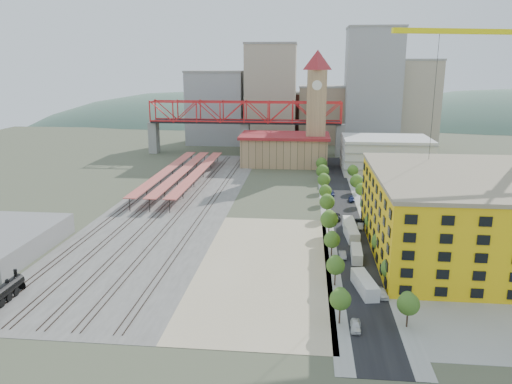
# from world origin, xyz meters

# --- Properties ---
(ground) EXTENTS (400.00, 400.00, 0.00)m
(ground) POSITION_xyz_m (0.00, 0.00, 0.00)
(ground) COLOR #474C38
(ground) RESTS_ON ground
(ballast_strip) EXTENTS (36.00, 165.00, 0.06)m
(ballast_strip) POSITION_xyz_m (-36.00, 17.50, 0.03)
(ballast_strip) COLOR #605E59
(ballast_strip) RESTS_ON ground
(dirt_lot) EXTENTS (28.00, 67.00, 0.06)m
(dirt_lot) POSITION_xyz_m (-4.00, -31.50, 0.03)
(dirt_lot) COLOR tan
(dirt_lot) RESTS_ON ground
(street_asphalt) EXTENTS (12.00, 170.00, 0.06)m
(street_asphalt) POSITION_xyz_m (16.00, 15.00, 0.03)
(street_asphalt) COLOR black
(street_asphalt) RESTS_ON ground
(sidewalk_west) EXTENTS (3.00, 170.00, 0.04)m
(sidewalk_west) POSITION_xyz_m (10.50, 15.00, 0.02)
(sidewalk_west) COLOR gray
(sidewalk_west) RESTS_ON ground
(sidewalk_east) EXTENTS (3.00, 170.00, 0.04)m
(sidewalk_east) POSITION_xyz_m (21.50, 15.00, 0.02)
(sidewalk_east) COLOR gray
(sidewalk_east) RESTS_ON ground
(construction_pad) EXTENTS (50.00, 90.00, 0.06)m
(construction_pad) POSITION_xyz_m (45.00, -20.00, 0.03)
(construction_pad) COLOR gray
(construction_pad) RESTS_ON ground
(rail_tracks) EXTENTS (26.56, 160.00, 0.18)m
(rail_tracks) POSITION_xyz_m (-37.80, 17.50, 0.15)
(rail_tracks) COLOR #382B23
(rail_tracks) RESTS_ON ground
(platform_canopies) EXTENTS (16.00, 80.00, 4.12)m
(platform_canopies) POSITION_xyz_m (-41.00, 45.00, 3.99)
(platform_canopies) COLOR #D96353
(platform_canopies) RESTS_ON ground
(station_hall) EXTENTS (38.00, 24.00, 13.10)m
(station_hall) POSITION_xyz_m (-5.00, 82.00, 6.67)
(station_hall) COLOR tan
(station_hall) RESTS_ON ground
(clock_tower) EXTENTS (12.00, 12.00, 52.00)m
(clock_tower) POSITION_xyz_m (8.00, 79.99, 28.70)
(clock_tower) COLOR tan
(clock_tower) RESTS_ON ground
(parking_garage) EXTENTS (34.00, 26.00, 14.00)m
(parking_garage) POSITION_xyz_m (36.00, 70.00, 7.00)
(parking_garage) COLOR silver
(parking_garage) RESTS_ON ground
(truss_bridge) EXTENTS (94.00, 9.60, 25.60)m
(truss_bridge) POSITION_xyz_m (-25.00, 105.00, 18.86)
(truss_bridge) COLOR gray
(truss_bridge) RESTS_ON ground
(construction_building) EXTENTS (44.60, 50.60, 18.80)m
(construction_building) POSITION_xyz_m (42.00, -20.00, 9.41)
(construction_building) COLOR #EBB113
(construction_building) RESTS_ON ground
(street_trees) EXTENTS (15.40, 124.40, 8.00)m
(street_trees) POSITION_xyz_m (16.00, 5.00, 0.00)
(street_trees) COLOR #37641E
(street_trees) RESTS_ON ground
(skyline) EXTENTS (133.00, 46.00, 60.00)m
(skyline) POSITION_xyz_m (7.47, 142.31, 22.81)
(skyline) COLOR #9EA0A3
(skyline) RESTS_ON ground
(distant_hills) EXTENTS (647.00, 264.00, 227.00)m
(distant_hills) POSITION_xyz_m (45.28, 260.00, -79.54)
(distant_hills) COLOR #4C6B59
(distant_hills) RESTS_ON ground
(site_trailer_a) EXTENTS (4.54, 10.56, 2.80)m
(site_trailer_a) POSITION_xyz_m (16.00, -42.09, 1.40)
(site_trailer_a) COLOR silver
(site_trailer_a) RESTS_ON ground
(site_trailer_b) EXTENTS (2.65, 8.85, 2.40)m
(site_trailer_b) POSITION_xyz_m (16.00, -25.46, 1.20)
(site_trailer_b) COLOR silver
(site_trailer_b) RESTS_ON ground
(site_trailer_c) EXTENTS (3.43, 10.35, 2.79)m
(site_trailer_c) POSITION_xyz_m (16.00, -11.97, 1.39)
(site_trailer_c) COLOR silver
(site_trailer_c) RESTS_ON ground
(site_trailer_d) EXTENTS (3.02, 10.19, 2.76)m
(site_trailer_d) POSITION_xyz_m (16.00, -6.29, 1.38)
(site_trailer_d) COLOR silver
(site_trailer_d) RESTS_ON ground
(car_0) EXTENTS (1.96, 4.30, 1.43)m
(car_0) POSITION_xyz_m (13.00, -56.86, 0.71)
(car_0) COLOR silver
(car_0) RESTS_ON ground
(car_1) EXTENTS (1.64, 4.19, 1.36)m
(car_1) POSITION_xyz_m (13.00, -25.17, 0.68)
(car_1) COLOR gray
(car_1) RESTS_ON ground
(car_2) EXTENTS (2.87, 5.77, 1.57)m
(car_2) POSITION_xyz_m (13.00, 3.46, 0.79)
(car_2) COLOR black
(car_2) RESTS_ON ground
(car_3) EXTENTS (2.09, 4.71, 1.34)m
(car_3) POSITION_xyz_m (13.00, 29.68, 0.67)
(car_3) COLOR navy
(car_3) RESTS_ON ground
(car_4) EXTENTS (2.40, 4.62, 1.50)m
(car_4) POSITION_xyz_m (19.00, -44.19, 0.75)
(car_4) COLOR white
(car_4) RESTS_ON ground
(car_5) EXTENTS (1.87, 4.44, 1.43)m
(car_5) POSITION_xyz_m (19.00, -4.17, 0.71)
(car_5) COLOR gray
(car_5) RESTS_ON ground
(car_6) EXTENTS (3.39, 6.07, 1.60)m
(car_6) POSITION_xyz_m (19.00, -1.52, 0.80)
(car_6) COLOR black
(car_6) RESTS_ON ground
(car_7) EXTENTS (2.07, 4.71, 1.35)m
(car_7) POSITION_xyz_m (19.00, 23.33, 0.67)
(car_7) COLOR navy
(car_7) RESTS_ON ground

